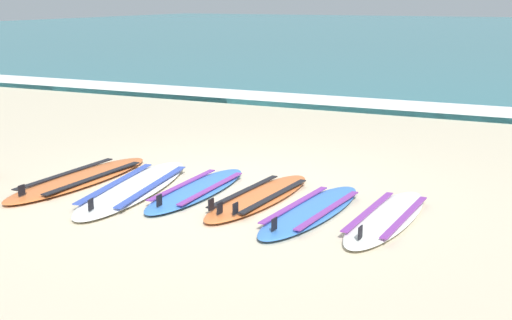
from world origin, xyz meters
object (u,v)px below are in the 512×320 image
(surfboard_2, at_px, (197,190))
(surfboard_5, at_px, (387,217))
(surfboard_4, at_px, (312,211))
(surfboard_0, at_px, (80,179))
(surfboard_1, at_px, (134,187))
(surfboard_3, at_px, (259,197))

(surfboard_2, bearing_deg, surfboard_5, -1.88)
(surfboard_5, bearing_deg, surfboard_2, 178.12)
(surfboard_5, bearing_deg, surfboard_4, -171.75)
(surfboard_0, bearing_deg, surfboard_2, 6.89)
(surfboard_0, xyz_separation_m, surfboard_2, (1.44, 0.17, 0.00))
(surfboard_0, bearing_deg, surfboard_4, 0.03)
(surfboard_1, xyz_separation_m, surfboard_4, (2.04, 0.05, 0.00))
(surfboard_2, xyz_separation_m, surfboard_5, (2.09, -0.07, 0.00))
(surfboard_0, height_order, surfboard_5, same)
(surfboard_1, height_order, surfboard_4, same)
(surfboard_3, bearing_deg, surfboard_5, -4.30)
(surfboard_2, xyz_separation_m, surfboard_4, (1.38, -0.17, -0.00))
(surfboard_2, distance_m, surfboard_3, 0.72)
(surfboard_1, relative_size, surfboard_4, 1.25)
(surfboard_2, height_order, surfboard_5, same)
(surfboard_4, bearing_deg, surfboard_3, 162.57)
(surfboard_2, distance_m, surfboard_5, 2.09)
(surfboard_0, relative_size, surfboard_2, 1.17)
(surfboard_1, xyz_separation_m, surfboard_2, (0.66, 0.22, 0.00))
(surfboard_3, bearing_deg, surfboard_0, -174.49)
(surfboard_2, bearing_deg, surfboard_0, -173.11)
(surfboard_0, height_order, surfboard_4, same)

